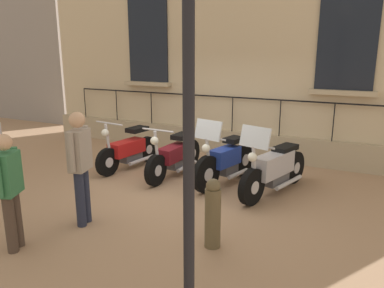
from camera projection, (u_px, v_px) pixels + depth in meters
ground_plane at (186, 187)px, 7.25m from camera, size 60.00×60.00×0.00m
building_facade at (241, 0)px, 8.86m from camera, size 0.82×11.13×7.66m
motorcycle_red at (128, 150)px, 8.31m from camera, size 1.88×0.74×1.13m
motorcycle_maroon at (174, 157)px, 7.83m from camera, size 2.03×0.70×1.11m
motorcycle_blue at (225, 161)px, 7.32m from camera, size 1.92×0.78×1.36m
motorcycle_silver at (274, 169)px, 6.84m from camera, size 2.08×0.90×1.36m
lamppost at (189, 94)px, 3.00m from camera, size 0.32×0.32×4.02m
bollard at (213, 213)px, 4.95m from camera, size 0.22×0.22×0.96m
pedestrian_standing at (80, 162)px, 5.50m from camera, size 0.52×0.30×1.73m
pedestrian_walking at (9, 187)px, 4.80m from camera, size 0.49×0.35×1.57m
distant_building at (24, 7)px, 15.65m from camera, size 4.12×7.75×8.61m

